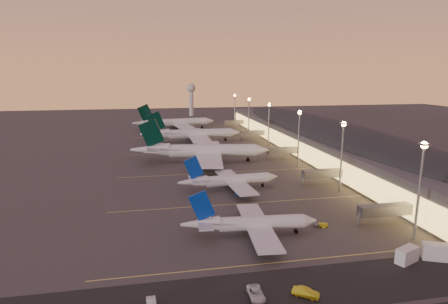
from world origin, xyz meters
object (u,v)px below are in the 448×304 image
(airliner_wide_mid, at_px, (192,134))
(baggage_tug_b, at_px, (373,213))
(service_van_c, at_px, (256,293))
(baggage_tug_a, at_px, (321,225))
(airliner_narrow_north, at_px, (229,180))
(airliner_wide_near, at_px, (201,151))
(airliner_narrow_south, at_px, (250,224))
(airliner_wide_far, at_px, (175,123))
(catering_truck_a, at_px, (408,255))
(service_van_b, at_px, (306,293))
(catering_truck_b, at_px, (438,252))
(radar_tower, at_px, (191,94))

(airliner_wide_mid, height_order, baggage_tug_b, airliner_wide_mid)
(airliner_wide_mid, bearing_deg, service_van_c, -92.19)
(baggage_tug_a, bearing_deg, airliner_narrow_north, 129.17)
(airliner_wide_near, bearing_deg, baggage_tug_b, -53.11)
(airliner_wide_mid, relative_size, service_van_c, 10.52)
(airliner_narrow_south, distance_m, airliner_wide_far, 197.81)
(airliner_wide_near, distance_m, catering_truck_a, 112.16)
(airliner_wide_far, height_order, baggage_tug_a, airliner_wide_far)
(baggage_tug_b, xyz_separation_m, service_van_b, (-37.55, -36.43, 0.41))
(baggage_tug_a, height_order, catering_truck_b, catering_truck_b)
(catering_truck_a, relative_size, catering_truck_b, 0.93)
(airliner_wide_far, height_order, radar_tower, radar_tower)
(airliner_wide_mid, xyz_separation_m, airliner_wide_far, (-7.03, 56.68, 0.05))
(airliner_wide_mid, bearing_deg, service_van_b, -88.96)
(airliner_wide_near, xyz_separation_m, service_van_b, (5.33, -115.31, -4.66))
(airliner_wide_near, distance_m, service_van_b, 115.52)
(baggage_tug_a, xyz_separation_m, service_van_b, (-17.74, -30.60, 0.36))
(baggage_tug_a, distance_m, catering_truck_a, 24.65)
(airliner_narrow_south, distance_m, radar_tower, 290.69)
(airliner_narrow_south, bearing_deg, baggage_tug_b, 14.58)
(airliner_narrow_north, height_order, baggage_tug_a, airliner_narrow_north)
(airliner_wide_far, bearing_deg, service_van_c, -98.05)
(catering_truck_a, xyz_separation_m, service_van_b, (-28.37, -8.39, -0.81))
(baggage_tug_a, relative_size, service_van_b, 0.75)
(radar_tower, bearing_deg, catering_truck_a, -86.99)
(airliner_narrow_south, relative_size, catering_truck_b, 5.03)
(catering_truck_a, relative_size, service_van_c, 1.14)
(airliner_wide_far, bearing_deg, baggage_tug_a, -90.09)
(airliner_narrow_north, bearing_deg, airliner_wide_mid, 87.23)
(catering_truck_b, bearing_deg, baggage_tug_a, 152.29)
(airliner_narrow_south, bearing_deg, catering_truck_a, -28.62)
(airliner_narrow_north, relative_size, catering_truck_a, 5.67)
(airliner_narrow_south, height_order, airliner_narrow_north, airliner_narrow_north)
(baggage_tug_b, bearing_deg, service_van_b, -151.69)
(airliner_narrow_north, relative_size, baggage_tug_a, 9.86)
(airliner_narrow_north, relative_size, service_van_b, 7.39)
(airliner_wide_far, relative_size, catering_truck_a, 9.34)
(airliner_wide_near, distance_m, catering_truck_b, 115.05)
(radar_tower, distance_m, catering_truck_b, 312.32)
(baggage_tug_a, bearing_deg, airliner_wide_near, 119.08)
(radar_tower, bearing_deg, service_van_c, -93.89)
(airliner_wide_mid, xyz_separation_m, radar_tower, (15.83, 148.71, 16.73))
(airliner_wide_far, bearing_deg, radar_tower, 67.67)
(baggage_tug_b, bearing_deg, airliner_narrow_south, 174.38)
(radar_tower, bearing_deg, airliner_wide_mid, -96.08)
(radar_tower, xyz_separation_m, catering_truck_a, (16.34, -310.34, -20.21))
(airliner_narrow_south, distance_m, catering_truck_b, 44.73)
(catering_truck_a, bearing_deg, service_van_c, 167.11)
(airliner_narrow_south, height_order, radar_tower, radar_tower)
(airliner_wide_mid, bearing_deg, catering_truck_b, -76.45)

